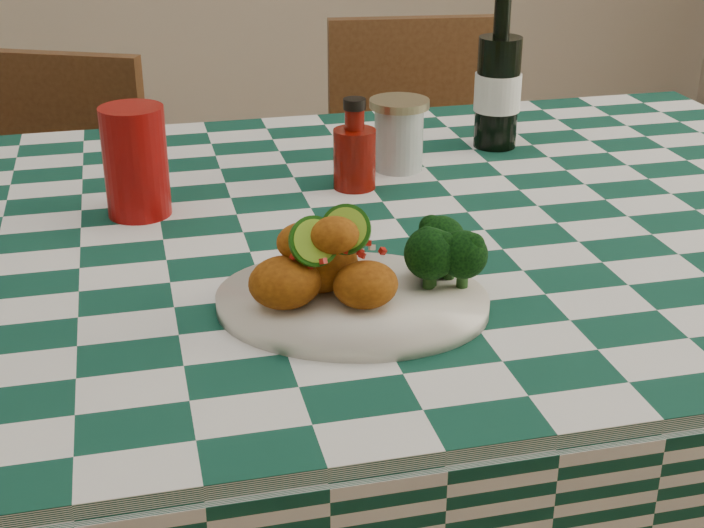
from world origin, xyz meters
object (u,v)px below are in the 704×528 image
object	(u,v)px
red_tumbler	(136,162)
wooden_chair_right	(426,230)
beer_bottle	(499,71)
plate	(352,302)
wooden_chair_left	(35,275)
dining_table	(324,470)
fried_chicken_pile	(332,258)
mason_jar	(399,135)
ketchup_bottle	(354,144)

from	to	relation	value
red_tumbler	wooden_chair_right	world-z (taller)	red_tumbler
red_tumbler	beer_bottle	xyz separation A→B (m)	(0.58, 0.17, 0.05)
plate	wooden_chair_right	bearing A→B (deg)	67.70
beer_bottle	wooden_chair_right	size ratio (longest dim) A/B	0.28
red_tumbler	wooden_chair_left	distance (m)	0.82
dining_table	wooden_chair_right	distance (m)	0.85
fried_chicken_pile	wooden_chair_left	bearing A→B (deg)	112.38
wooden_chair_left	wooden_chair_right	bearing A→B (deg)	24.83
plate	mason_jar	xyz separation A→B (m)	(0.18, 0.44, 0.05)
ketchup_bottle	wooden_chair_right	world-z (taller)	ketchup_bottle
beer_bottle	wooden_chair_right	bearing A→B (deg)	84.46
fried_chicken_pile	mason_jar	xyz separation A→B (m)	(0.20, 0.44, -0.01)
dining_table	fried_chicken_pile	xyz separation A→B (m)	(-0.04, -0.25, 0.46)
plate	fried_chicken_pile	size ratio (longest dim) A/B	2.05
plate	ketchup_bottle	size ratio (longest dim) A/B	2.26
red_tumbler	mason_jar	xyz separation A→B (m)	(0.39, 0.10, -0.02)
plate	wooden_chair_left	bearing A→B (deg)	113.43
mason_jar	ketchup_bottle	bearing A→B (deg)	-142.72
fried_chicken_pile	beer_bottle	distance (m)	0.65
wooden_chair_right	mason_jar	bearing A→B (deg)	-105.55
red_tumbler	wooden_chair_left	world-z (taller)	red_tumbler
red_tumbler	wooden_chair_right	bearing A→B (deg)	46.50
mason_jar	wooden_chair_right	bearing A→B (deg)	67.46
mason_jar	wooden_chair_right	xyz separation A→B (m)	(0.23, 0.56, -0.40)
plate	beer_bottle	xyz separation A→B (m)	(0.36, 0.52, 0.11)
dining_table	wooden_chair_left	distance (m)	0.87
fried_chicken_pile	beer_bottle	world-z (taller)	beer_bottle
fried_chicken_pile	mason_jar	world-z (taller)	fried_chicken_pile
plate	fried_chicken_pile	world-z (taller)	fried_chicken_pile
beer_bottle	wooden_chair_left	size ratio (longest dim) A/B	0.29
plate	wooden_chair_right	distance (m)	1.14
mason_jar	wooden_chair_left	xyz separation A→B (m)	(-0.61, 0.55, -0.42)
mason_jar	wooden_chair_right	size ratio (longest dim) A/B	0.12
fried_chicken_pile	ketchup_bottle	distance (m)	0.40
mason_jar	beer_bottle	distance (m)	0.21
wooden_chair_right	plate	bearing A→B (deg)	-105.31
mason_jar	beer_bottle	bearing A→B (deg)	21.84
fried_chicken_pile	wooden_chair_right	bearing A→B (deg)	66.65
ketchup_bottle	plate	bearing A→B (deg)	-104.01
wooden_chair_right	wooden_chair_left	bearing A→B (deg)	-172.66
fried_chicken_pile	red_tumbler	size ratio (longest dim) A/B	0.98
dining_table	wooden_chair_left	size ratio (longest dim) A/B	1.97
mason_jar	beer_bottle	world-z (taller)	beer_bottle
red_tumbler	beer_bottle	distance (m)	0.60
dining_table	red_tumbler	xyz separation A→B (m)	(-0.23, 0.10, 0.47)
ketchup_bottle	beer_bottle	bearing A→B (deg)	27.20
plate	wooden_chair_left	distance (m)	1.15
dining_table	mason_jar	distance (m)	0.51
red_tumbler	beer_bottle	bearing A→B (deg)	16.67
dining_table	wooden_chair_right	bearing A→B (deg)	62.41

